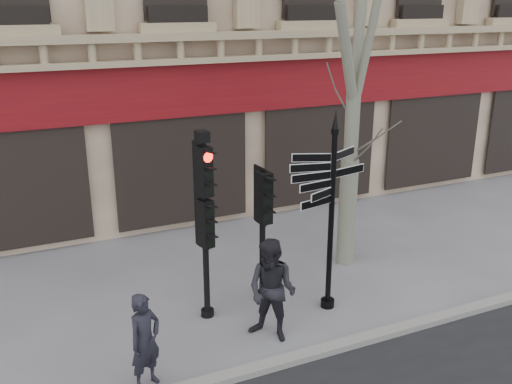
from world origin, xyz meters
TOP-DOWN VIEW (x-y plane):
  - ground at (0.00, 0.00)m, footprint 80.00×80.00m
  - kerb at (0.00, -1.40)m, footprint 80.00×0.25m
  - fingerpost at (1.30, -0.08)m, footprint 1.67×1.67m
  - traffic_signal_main at (-0.94, 0.56)m, footprint 0.45×0.37m
  - traffic_signal_secondary at (0.30, 0.77)m, footprint 0.46×0.34m
  - pedestrian_a at (-2.47, -0.99)m, footprint 0.68×0.60m
  - pedestrian_b at (-0.16, -0.60)m, footprint 1.10×1.14m

SIDE VIEW (x-z plane):
  - ground at x=0.00m, z-range 0.00..0.00m
  - kerb at x=0.00m, z-range 0.00..0.12m
  - pedestrian_a at x=-2.47m, z-range 0.00..1.55m
  - pedestrian_b at x=-0.16m, z-range 0.00..1.85m
  - traffic_signal_secondary at x=0.30m, z-range 0.52..3.14m
  - traffic_signal_main at x=-0.94m, z-range 0.47..4.01m
  - fingerpost at x=1.30m, z-range 0.66..4.51m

